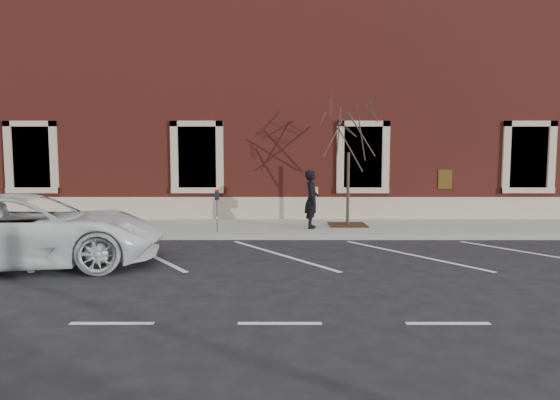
{
  "coord_description": "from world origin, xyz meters",
  "views": [
    {
      "loc": [
        0.0,
        -13.48,
        2.35
      ],
      "look_at": [
        0.0,
        0.6,
        1.1
      ],
      "focal_mm": 30.0,
      "sensor_mm": 36.0,
      "label": 1
    }
  ],
  "objects_px": {
    "parking_meter": "(217,203)",
    "white_truck": "(28,230)",
    "man": "(312,199)",
    "sapling": "(349,132)"
  },
  "relations": [
    {
      "from": "sapling",
      "to": "white_truck",
      "type": "height_order",
      "value": "sapling"
    },
    {
      "from": "sapling",
      "to": "white_truck",
      "type": "bearing_deg",
      "value": -145.75
    },
    {
      "from": "sapling",
      "to": "white_truck",
      "type": "relative_size",
      "value": 0.77
    },
    {
      "from": "parking_meter",
      "to": "white_truck",
      "type": "distance_m",
      "value": 5.21
    },
    {
      "from": "man",
      "to": "parking_meter",
      "type": "height_order",
      "value": "man"
    },
    {
      "from": "parking_meter",
      "to": "sapling",
      "type": "xyz_separation_m",
      "value": [
        4.11,
        1.52,
        2.16
      ]
    },
    {
      "from": "man",
      "to": "sapling",
      "type": "relative_size",
      "value": 0.42
    },
    {
      "from": "sapling",
      "to": "white_truck",
      "type": "distance_m",
      "value": 9.66
    },
    {
      "from": "parking_meter",
      "to": "sapling",
      "type": "relative_size",
      "value": 0.29
    },
    {
      "from": "man",
      "to": "sapling",
      "type": "height_order",
      "value": "sapling"
    }
  ]
}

